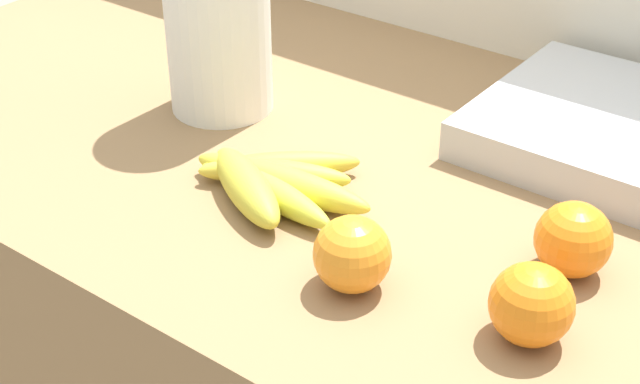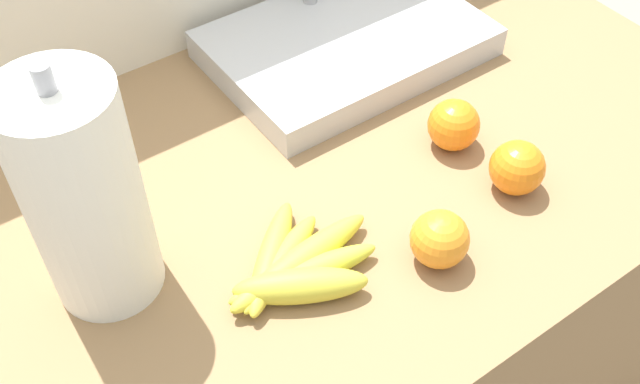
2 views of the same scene
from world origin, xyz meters
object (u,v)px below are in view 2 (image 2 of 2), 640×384
object	(u,v)px
banana_bunch	(293,269)
paper_towel_roll	(84,197)
orange_back_right	(517,168)
sink_basin	(346,41)
orange_right	(454,125)
orange_far_right	(440,239)

from	to	relation	value
banana_bunch	paper_towel_roll	size ratio (longest dim) A/B	0.67
orange_back_right	sink_basin	world-z (taller)	sink_basin
banana_bunch	sink_basin	xyz separation A→B (m)	(0.32, 0.32, 0.01)
orange_back_right	orange_right	size ratio (longest dim) A/B	1.01
sink_basin	orange_back_right	bearing A→B (deg)	-88.45
paper_towel_roll	sink_basin	distance (m)	0.55
orange_back_right	orange_right	distance (m)	0.11
banana_bunch	sink_basin	bearing A→B (deg)	45.45
orange_far_right	orange_right	bearing A→B (deg)	43.21
orange_back_right	paper_towel_roll	bearing A→B (deg)	161.33
orange_back_right	orange_far_right	bearing A→B (deg)	-168.94
orange_back_right	sink_basin	size ratio (longest dim) A/B	0.18
orange_right	sink_basin	world-z (taller)	sink_basin
banana_bunch	orange_back_right	distance (m)	0.33
orange_back_right	orange_far_right	distance (m)	0.17
banana_bunch	orange_right	distance (m)	0.32
banana_bunch	orange_back_right	bearing A→B (deg)	-7.71
orange_back_right	orange_far_right	size ratio (longest dim) A/B	1.01
orange_back_right	orange_right	xyz separation A→B (m)	(-0.01, 0.11, -0.00)
orange_far_right	orange_back_right	bearing A→B (deg)	11.06
orange_far_right	sink_basin	world-z (taller)	sink_basin
banana_bunch	orange_back_right	world-z (taller)	orange_back_right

